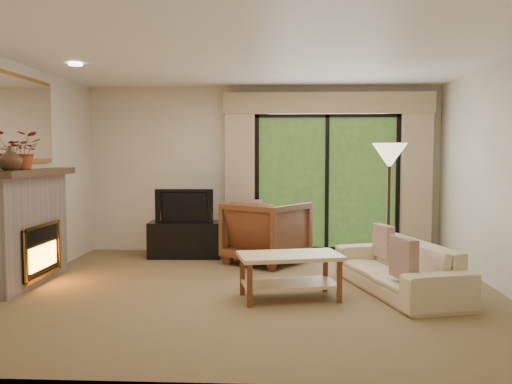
{
  "coord_description": "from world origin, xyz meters",
  "views": [
    {
      "loc": [
        0.32,
        -6.04,
        1.54
      ],
      "look_at": [
        0.0,
        0.3,
        1.1
      ],
      "focal_mm": 38.0,
      "sensor_mm": 36.0,
      "label": 1
    }
  ],
  "objects_px": {
    "armchair": "(267,232)",
    "coffee_table": "(290,276)",
    "sofa": "(398,267)",
    "media_console": "(185,239)"
  },
  "relations": [
    {
      "from": "armchair",
      "to": "coffee_table",
      "type": "relative_size",
      "value": 0.91
    },
    {
      "from": "armchair",
      "to": "sofa",
      "type": "relative_size",
      "value": 0.51
    },
    {
      "from": "armchair",
      "to": "coffee_table",
      "type": "distance_m",
      "value": 1.91
    },
    {
      "from": "media_console",
      "to": "coffee_table",
      "type": "bearing_deg",
      "value": -58.5
    },
    {
      "from": "media_console",
      "to": "coffee_table",
      "type": "relative_size",
      "value": 1.0
    },
    {
      "from": "media_console",
      "to": "sofa",
      "type": "distance_m",
      "value": 3.36
    },
    {
      "from": "sofa",
      "to": "coffee_table",
      "type": "distance_m",
      "value": 1.26
    },
    {
      "from": "coffee_table",
      "to": "media_console",
      "type": "bearing_deg",
      "value": 110.97
    },
    {
      "from": "media_console",
      "to": "armchair",
      "type": "relative_size",
      "value": 1.09
    },
    {
      "from": "media_console",
      "to": "coffee_table",
      "type": "xyz_separation_m",
      "value": [
        1.54,
        -2.27,
        -0.03
      ]
    }
  ]
}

